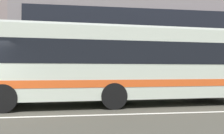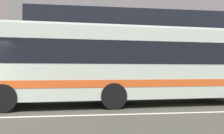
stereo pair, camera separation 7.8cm
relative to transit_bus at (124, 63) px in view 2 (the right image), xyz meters
The scene contains 3 objects.
hedge_row_far 5.51m from the transit_bus, 137.82° to the left, with size 15.67×1.10×0.71m, color #305B2D.
apartment_block_right 12.38m from the transit_bus, 66.05° to the left, with size 23.73×8.65×9.15m.
transit_bus is the anchor object (origin of this frame).
Camera 2 is at (3.79, -7.37, 1.44)m, focal length 35.87 mm.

